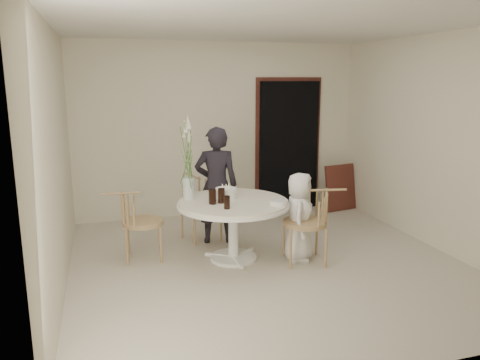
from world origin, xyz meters
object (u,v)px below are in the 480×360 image
object	(u,v)px
table	(233,210)
flower_vase	(188,167)
chair_far	(197,198)
girl	(216,185)
chair_left	(133,216)
chair_right	(316,215)
boy	(299,217)
birthday_cake	(226,193)

from	to	relation	value
table	flower_vase	distance (m)	0.75
chair_far	girl	bearing A→B (deg)	-65.19
flower_vase	girl	bearing A→B (deg)	42.01
chair_left	chair_right	bearing A→B (deg)	-103.23
girl	boy	world-z (taller)	girl
boy	chair_left	bearing A→B (deg)	99.28
table	chair_left	size ratio (longest dim) A/B	1.57
chair_far	boy	distance (m)	1.52
chair_right	birthday_cake	distance (m)	1.09
birthday_cake	flower_vase	world-z (taller)	flower_vase
table	chair_right	size ratio (longest dim) A/B	1.48
chair_left	flower_vase	world-z (taller)	flower_vase
birthday_cake	flower_vase	bearing A→B (deg)	165.53
flower_vase	table	bearing A→B (deg)	-28.36
chair_right	birthday_cake	xyz separation A→B (m)	(-0.95, 0.49, 0.21)
girl	birthday_cake	world-z (taller)	girl
chair_right	chair_left	world-z (taller)	chair_right
girl	boy	distance (m)	1.21
chair_right	flower_vase	world-z (taller)	flower_vase
chair_right	birthday_cake	size ratio (longest dim) A/B	3.49
flower_vase	birthday_cake	bearing A→B (deg)	-14.47
chair_right	boy	distance (m)	0.20
boy	table	bearing A→B (deg)	99.04
girl	flower_vase	distance (m)	0.69
table	birthday_cake	world-z (taller)	birthday_cake
chair_far	birthday_cake	xyz separation A→B (m)	(0.21, -0.77, 0.24)
table	flower_vase	size ratio (longest dim) A/B	1.32
chair_far	boy	world-z (taller)	boy
birthday_cake	girl	bearing A→B (deg)	89.48
table	girl	xyz separation A→B (m)	(-0.04, 0.66, 0.16)
girl	chair_right	bearing A→B (deg)	145.05
chair_left	flower_vase	distance (m)	0.88
girl	boy	xyz separation A→B (m)	(0.79, -0.89, -0.24)
girl	flower_vase	bearing A→B (deg)	53.60
chair_far	flower_vase	world-z (taller)	flower_vase
table	boy	bearing A→B (deg)	-17.03
table	flower_vase	xyz separation A→B (m)	(-0.48, 0.26, 0.50)
chair_far	chair_right	xyz separation A→B (m)	(1.16, -1.26, 0.03)
chair_far	chair_left	bearing A→B (deg)	-161.93
chair_left	boy	distance (m)	1.98
girl	boy	size ratio (longest dim) A/B	1.45
birthday_cake	boy	bearing A→B (deg)	-25.40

